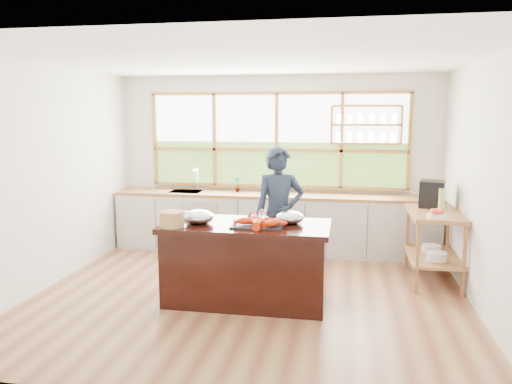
% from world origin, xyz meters
% --- Properties ---
extents(ground_plane, '(5.00, 5.00, 0.00)m').
position_xyz_m(ground_plane, '(0.00, 0.00, 0.00)').
color(ground_plane, '#986E42').
extents(room_shell, '(5.02, 4.52, 2.71)m').
position_xyz_m(room_shell, '(0.02, 0.51, 1.75)').
color(room_shell, silver).
rests_on(room_shell, ground_plane).
extents(back_counter, '(4.90, 0.63, 0.90)m').
position_xyz_m(back_counter, '(-0.02, 1.94, 0.45)').
color(back_counter, beige).
rests_on(back_counter, ground_plane).
extents(right_shelf_unit, '(0.62, 1.10, 0.90)m').
position_xyz_m(right_shelf_unit, '(2.19, 0.89, 0.60)').
color(right_shelf_unit, '#A1763E').
rests_on(right_shelf_unit, ground_plane).
extents(island, '(1.85, 0.90, 0.90)m').
position_xyz_m(island, '(0.00, -0.20, 0.45)').
color(island, black).
rests_on(island, ground_plane).
extents(cook, '(0.71, 0.57, 1.71)m').
position_xyz_m(cook, '(0.27, 0.57, 0.85)').
color(cook, '#1A2335').
rests_on(cook, ground_plane).
extents(potted_plant, '(0.15, 0.12, 0.25)m').
position_xyz_m(potted_plant, '(-0.59, 2.00, 1.03)').
color(potted_plant, slate).
rests_on(potted_plant, back_counter).
extents(cutting_board, '(0.43, 0.34, 0.01)m').
position_xyz_m(cutting_board, '(0.03, 1.94, 0.91)').
color(cutting_board, green).
rests_on(cutting_board, back_counter).
extents(espresso_machine, '(0.37, 0.38, 0.35)m').
position_xyz_m(espresso_machine, '(2.19, 1.22, 1.07)').
color(espresso_machine, black).
rests_on(espresso_machine, right_shelf_unit).
extents(wine_bottle, '(0.08, 0.08, 0.30)m').
position_xyz_m(wine_bottle, '(2.24, 0.81, 1.05)').
color(wine_bottle, '#A0B854').
rests_on(wine_bottle, right_shelf_unit).
extents(fruit_bowl, '(0.22, 0.22, 0.11)m').
position_xyz_m(fruit_bowl, '(2.14, 0.51, 0.95)').
color(fruit_bowl, silver).
rests_on(fruit_bowl, right_shelf_unit).
extents(slate_board, '(0.56, 0.41, 0.02)m').
position_xyz_m(slate_board, '(0.14, -0.28, 0.91)').
color(slate_board, black).
rests_on(slate_board, island).
extents(lobster_pile, '(0.52, 0.48, 0.08)m').
position_xyz_m(lobster_pile, '(0.16, -0.31, 0.96)').
color(lobster_pile, red).
rests_on(lobster_pile, slate_board).
extents(mixing_bowl_left, '(0.34, 0.34, 0.16)m').
position_xyz_m(mixing_bowl_left, '(-0.52, -0.26, 0.97)').
color(mixing_bowl_left, '#B1B4B8').
rests_on(mixing_bowl_left, island).
extents(mixing_bowl_right, '(0.31, 0.31, 0.15)m').
position_xyz_m(mixing_bowl_right, '(0.47, -0.08, 0.97)').
color(mixing_bowl_right, '#B1B4B8').
rests_on(mixing_bowl_right, island).
extents(wine_glass, '(0.08, 0.08, 0.22)m').
position_xyz_m(wine_glass, '(0.23, -0.46, 1.06)').
color(wine_glass, white).
rests_on(wine_glass, island).
extents(wicker_basket, '(0.26, 0.26, 0.17)m').
position_xyz_m(wicker_basket, '(-0.76, -0.49, 0.98)').
color(wicker_basket, '#B17A4A').
rests_on(wicker_basket, island).
extents(parchment_roll, '(0.23, 0.30, 0.08)m').
position_xyz_m(parchment_roll, '(-0.71, -0.07, 0.94)').
color(parchment_roll, white).
rests_on(parchment_roll, island).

